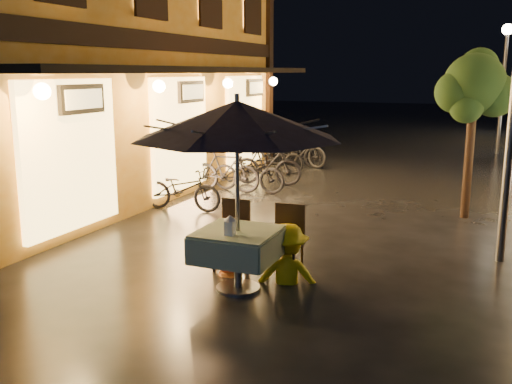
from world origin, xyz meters
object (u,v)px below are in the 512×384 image
at_px(cafe_table, 238,245).
at_px(person_yellow, 288,226).
at_px(bicycle_0, 182,189).
at_px(patio_umbrella, 237,120).
at_px(person_orange, 231,224).
at_px(table_lantern, 230,224).

xyz_separation_m(cafe_table, person_yellow, (0.47, 0.53, 0.17)).
bearing_deg(person_yellow, bicycle_0, -59.71).
distance_m(patio_umbrella, bicycle_0, 4.74).
distance_m(cafe_table, bicycle_0, 4.43).
relative_size(cafe_table, person_orange, 0.72).
distance_m(person_orange, bicycle_0, 3.78).
xyz_separation_m(cafe_table, table_lantern, (0.00, -0.22, 0.33)).
bearing_deg(person_orange, table_lantern, 125.15).
height_order(patio_umbrella, person_yellow, patio_umbrella).
relative_size(person_yellow, bicycle_0, 0.92).
height_order(cafe_table, person_orange, person_orange).
bearing_deg(person_yellow, table_lantern, 40.31).
bearing_deg(person_yellow, patio_umbrella, 30.66).
relative_size(person_orange, person_yellow, 0.91).
bearing_deg(patio_umbrella, person_orange, 122.33).
bearing_deg(cafe_table, person_yellow, 48.23).
height_order(person_orange, person_yellow, person_yellow).
distance_m(cafe_table, person_yellow, 0.73).
distance_m(cafe_table, patio_umbrella, 1.56).
bearing_deg(table_lantern, cafe_table, 90.00).
relative_size(patio_umbrella, bicycle_0, 1.56).
height_order(cafe_table, bicycle_0, bicycle_0).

